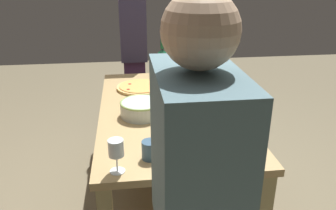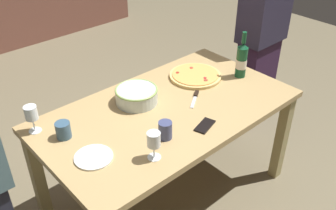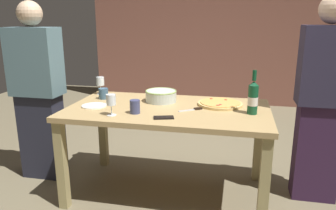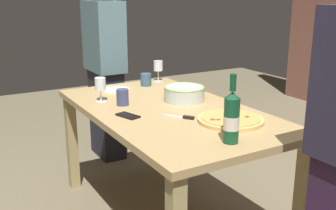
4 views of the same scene
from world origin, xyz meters
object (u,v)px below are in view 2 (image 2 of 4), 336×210
object	(u,v)px
cup_amber	(165,130)
cell_phone	(205,126)
wine_glass_by_bottle	(31,114)
wine_bottle	(242,60)
serving_bowl	(137,95)
person_guest_left	(261,37)
dining_table	(168,120)
side_plate	(94,157)
cup_ceramic	(63,130)
pizza_knife	(195,97)
wine_glass_near_pizza	(154,141)
pizza	(195,76)

from	to	relation	value
cup_amber	cell_phone	world-z (taller)	cup_amber
wine_glass_by_bottle	cup_amber	distance (m)	0.74
wine_bottle	serving_bowl	bearing A→B (deg)	163.84
serving_bowl	person_guest_left	distance (m)	1.29
dining_table	serving_bowl	size ratio (longest dim) A/B	5.98
side_plate	cup_amber	bearing A→B (deg)	-17.31
serving_bowl	side_plate	distance (m)	0.57
cup_ceramic	dining_table	bearing A→B (deg)	-15.13
wine_glass_by_bottle	cup_ceramic	size ratio (longest dim) A/B	1.75
wine_bottle	pizza_knife	distance (m)	0.46
side_plate	pizza_knife	world-z (taller)	pizza_knife
wine_glass_by_bottle	side_plate	size ratio (longest dim) A/B	0.82
dining_table	wine_glass_near_pizza	size ratio (longest dim) A/B	10.10
serving_bowl	cup_ceramic	distance (m)	0.52
wine_bottle	cup_amber	distance (m)	0.88
wine_glass_near_pizza	pizza_knife	xyz separation A→B (m)	(0.57, 0.27, -0.10)
dining_table	cup_amber	world-z (taller)	cup_amber
wine_glass_by_bottle	cell_phone	bearing A→B (deg)	-39.37
wine_bottle	wine_glass_near_pizza	distance (m)	1.04
dining_table	pizza	bearing A→B (deg)	21.86
cell_phone	cup_ceramic	bearing A→B (deg)	38.54
dining_table	side_plate	bearing A→B (deg)	-171.50
wine_glass_by_bottle	wine_glass_near_pizza	bearing A→B (deg)	-60.35
wine_glass_by_bottle	pizza_knife	size ratio (longest dim) A/B	0.94
pizza	wine_bottle	distance (m)	0.34
dining_table	wine_glass_near_pizza	distance (m)	0.51
wine_glass_by_bottle	cup_amber	size ratio (longest dim) A/B	1.60
cup_amber	serving_bowl	bearing A→B (deg)	74.62
cup_amber	cell_phone	xyz separation A→B (m)	(0.24, -0.07, -0.05)
wine_glass_near_pizza	person_guest_left	size ratio (longest dim) A/B	0.10
wine_glass_by_bottle	dining_table	bearing A→B (deg)	-24.59
person_guest_left	dining_table	bearing A→B (deg)	-0.00
serving_bowl	pizza_knife	world-z (taller)	serving_bowl
pizza	wine_glass_near_pizza	distance (m)	0.90
cup_amber	side_plate	size ratio (longest dim) A/B	0.51
wine_glass_by_bottle	cup_ceramic	world-z (taller)	wine_glass_by_bottle
dining_table	pizza_knife	bearing A→B (deg)	-7.87
wine_glass_near_pizza	side_plate	size ratio (longest dim) A/B	0.79
side_plate	person_guest_left	bearing A→B (deg)	8.74
serving_bowl	dining_table	bearing A→B (deg)	-60.96
wine_glass_by_bottle	side_plate	world-z (taller)	wine_glass_by_bottle
cup_amber	cell_phone	bearing A→B (deg)	-17.42
cup_ceramic	person_guest_left	bearing A→B (deg)	0.55
wine_bottle	side_plate	world-z (taller)	wine_bottle
cup_amber	cup_ceramic	bearing A→B (deg)	137.52
pizza	cup_amber	size ratio (longest dim) A/B	3.54
dining_table	wine_bottle	world-z (taller)	wine_bottle
wine_bottle	side_plate	size ratio (longest dim) A/B	1.64
side_plate	wine_glass_near_pizza	bearing A→B (deg)	-41.44
wine_glass_by_bottle	serving_bowl	bearing A→B (deg)	-13.34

